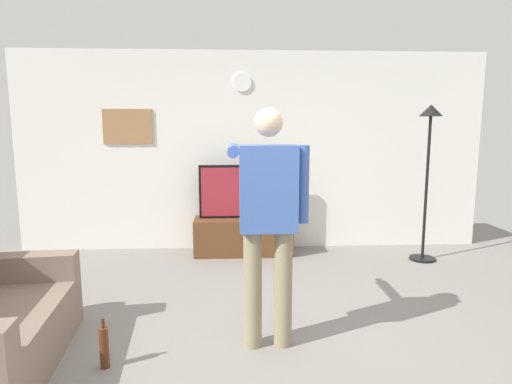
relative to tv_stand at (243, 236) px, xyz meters
name	(u,v)px	position (x,y,z in m)	size (l,w,h in m)	color
ground_plane	(270,353)	(0.14, -2.60, -0.24)	(8.40, 8.40, 0.00)	gray
back_wall	(253,152)	(0.14, 0.35, 1.11)	(6.40, 0.10, 2.70)	silver
tv_stand	(243,236)	(0.00, 0.00, 0.00)	(1.30, 0.50, 0.48)	brown
television	(243,192)	(0.00, 0.05, 0.60)	(1.16, 0.07, 0.71)	black
wall_clock	(242,82)	(0.00, 0.29, 2.04)	(0.25, 0.25, 0.03)	white
framed_picture	(128,126)	(-1.54, 0.30, 1.45)	(0.65, 0.04, 0.46)	#997047
floor_lamp	(429,150)	(2.29, -0.40, 1.16)	(0.32, 0.32, 1.96)	black
person_standing_nearer_lamp	(268,214)	(0.14, -2.46, 0.81)	(0.61, 0.78, 1.83)	gray
beverage_bottle	(104,347)	(-1.04, -2.73, -0.09)	(0.07, 0.07, 0.37)	#592D19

